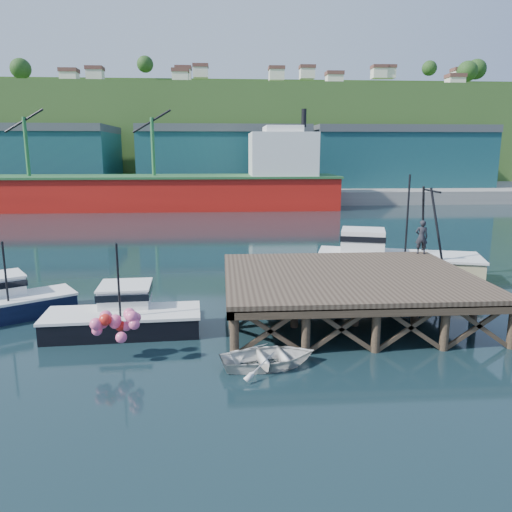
{
  "coord_description": "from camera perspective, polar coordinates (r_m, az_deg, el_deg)",
  "views": [
    {
      "loc": [
        -0.63,
        -23.32,
        7.97
      ],
      "look_at": [
        1.12,
        2.0,
        2.63
      ],
      "focal_mm": 35.0,
      "sensor_mm": 36.0,
      "label": 1
    }
  ],
  "objects": [
    {
      "name": "dockworker",
      "position": [
        30.41,
        18.4,
        2.07
      ],
      "size": [
        0.79,
        0.6,
        1.97
      ],
      "primitive_type": "imported",
      "rotation": [
        0.0,
        0.0,
        2.95
      ],
      "color": "black",
      "rests_on": "wharf"
    },
    {
      "name": "ground",
      "position": [
        24.65,
        -2.29,
        -7.0
      ],
      "size": [
        300.0,
        300.0,
        0.0
      ],
      "primitive_type": "plane",
      "color": "black",
      "rests_on": "ground"
    },
    {
      "name": "boat_navy",
      "position": [
        27.33,
        -26.74,
        -4.68
      ],
      "size": [
        6.47,
        5.23,
        3.89
      ],
      "rotation": [
        0.0,
        0.0,
        0.56
      ],
      "color": "black",
      "rests_on": "ground"
    },
    {
      "name": "warehouse_mid",
      "position": [
        88.33,
        -3.61,
        10.91
      ],
      "size": [
        28.0,
        16.0,
        9.0
      ],
      "primitive_type": "cube",
      "color": "#184F4D",
      "rests_on": "far_quay"
    },
    {
      "name": "hillside",
      "position": [
        123.36,
        -3.77,
        13.27
      ],
      "size": [
        220.0,
        50.0,
        22.0
      ],
      "primitive_type": "cube",
      "color": "#2D511E",
      "rests_on": "ground"
    },
    {
      "name": "boat_black",
      "position": [
        23.33,
        -14.88,
        -6.5
      ],
      "size": [
        6.94,
        5.83,
        4.21
      ],
      "rotation": [
        0.0,
        0.0,
        0.06
      ],
      "color": "black",
      "rests_on": "ground"
    },
    {
      "name": "far_quay",
      "position": [
        93.58,
        -3.59,
        7.59
      ],
      "size": [
        160.0,
        40.0,
        2.0
      ],
      "primitive_type": "cube",
      "color": "gray",
      "rests_on": "ground"
    },
    {
      "name": "wharf",
      "position": [
        24.68,
        10.57,
        -2.47
      ],
      "size": [
        12.0,
        10.0,
        2.62
      ],
      "color": "brown",
      "rests_on": "ground"
    },
    {
      "name": "dinghy",
      "position": [
        19.17,
        1.5,
        -11.46
      ],
      "size": [
        4.07,
        3.24,
        0.75
      ],
      "primitive_type": "imported",
      "rotation": [
        0.0,
        0.0,
        1.76
      ],
      "color": "silver",
      "rests_on": "ground"
    },
    {
      "name": "warehouse_left",
      "position": [
        94.78,
        -25.62,
        9.85
      ],
      "size": [
        32.0,
        16.0,
        9.0
      ],
      "primitive_type": "cube",
      "color": "#184F4D",
      "rests_on": "far_quay"
    },
    {
      "name": "warehouse_right",
      "position": [
        93.49,
        15.44,
        10.56
      ],
      "size": [
        30.0,
        16.0,
        9.0
      ],
      "primitive_type": "cube",
      "color": "#184F4D",
      "rests_on": "far_quay"
    },
    {
      "name": "cargo_ship",
      "position": [
        71.9,
        -10.31,
        7.98
      ],
      "size": [
        55.5,
        10.0,
        13.75
      ],
      "color": "red",
      "rests_on": "ground"
    },
    {
      "name": "trawler",
      "position": [
        32.38,
        15.54,
        -0.34
      ],
      "size": [
        10.45,
        6.12,
        6.6
      ],
      "rotation": [
        0.0,
        0.0,
        -0.28
      ],
      "color": "#C8B981",
      "rests_on": "ground"
    }
  ]
}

